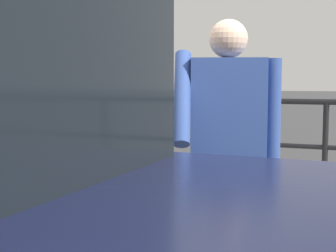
# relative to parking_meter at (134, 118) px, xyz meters

# --- Properties ---
(sidewalk_curb) EXTENTS (36.00, 3.35, 0.13)m
(sidewalk_curb) POSITION_rel_parking_meter_xyz_m (-0.24, 1.40, -1.13)
(sidewalk_curb) COLOR #ADA8A0
(sidewalk_curb) RESTS_ON ground
(parking_meter) EXTENTS (0.16, 0.17, 1.51)m
(parking_meter) POSITION_rel_parking_meter_xyz_m (0.00, 0.00, 0.00)
(parking_meter) COLOR slate
(parking_meter) RESTS_ON sidewalk_curb
(pedestrian_at_meter) EXTENTS (0.59, 0.59, 1.62)m
(pedestrian_at_meter) POSITION_rel_parking_meter_xyz_m (0.51, 0.15, -0.15)
(pedestrian_at_meter) COLOR slate
(pedestrian_at_meter) RESTS_ON sidewalk_curb
(background_railing) EXTENTS (24.06, 0.06, 1.10)m
(background_railing) POSITION_rel_parking_meter_xyz_m (-0.24, 2.78, -0.28)
(background_railing) COLOR black
(background_railing) RESTS_ON sidewalk_curb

